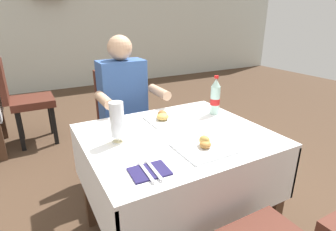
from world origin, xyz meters
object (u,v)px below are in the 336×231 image
Objects in this scene: cola_bottle_primary at (215,97)px; napkin_cutlery_set at (149,171)px; plate_far_diner at (164,118)px; beer_glass_left at (117,121)px; main_dining_table at (176,160)px; chair_far_diner_seat at (127,119)px; plate_near_camera at (203,147)px; seated_diner_far at (126,106)px; background_chair_right at (22,97)px.

cola_bottle_primary reaches higher than napkin_cutlery_set.
plate_far_diner is 1.21× the size of napkin_cutlery_set.
main_dining_table is at bearing -10.18° from beer_glass_left.
chair_far_diner_seat is 0.90m from beer_glass_left.
plate_near_camera is (0.02, -1.06, 0.21)m from chair_far_diner_seat.
chair_far_diner_seat is 5.04× the size of napkin_cutlery_set.
plate_near_camera is at bearing -86.13° from seated_diner_far.
seated_diner_far reaches higher than main_dining_table.
main_dining_table is 0.29m from plate_far_diner.
plate_near_camera is 1.14× the size of beer_glass_left.
napkin_cutlery_set is at bearing -105.31° from chair_far_diner_seat.
plate_far_diner is 0.62m from napkin_cutlery_set.
seated_diner_far reaches higher than plate_near_camera.
seated_diner_far is at bearing 66.78° from beer_glass_left.
cola_bottle_primary is at bearing 45.82° from plate_near_camera.
beer_glass_left is (-0.33, -0.78, 0.32)m from chair_far_diner_seat.
cola_bottle_primary is (0.40, 0.17, 0.29)m from main_dining_table.
seated_diner_far is (-0.04, -0.11, 0.16)m from chair_far_diner_seat.
chair_far_diner_seat is 4.17× the size of plate_far_diner.
chair_far_diner_seat is 1.42m from background_chair_right.
beer_glass_left is at bearing -113.22° from seated_diner_far.
background_chair_right is at bearing 119.15° from seated_diner_far.
cola_bottle_primary is at bearing -51.47° from seated_diner_far.
plate_far_diner is (0.04, -0.62, 0.22)m from chair_far_diner_seat.
beer_glass_left is at bearing 93.22° from napkin_cutlery_set.
main_dining_table is at bearing -157.78° from cola_bottle_primary.
beer_glass_left reaches higher than chair_far_diner_seat.
background_chair_right is (-0.73, 1.30, -0.16)m from seated_diner_far.
chair_far_diner_seat is 4.30× the size of beer_glass_left.
plate_near_camera is 1.11× the size of plate_far_diner.
beer_glass_left is 2.04m from background_chair_right.
chair_far_diner_seat is 3.77× the size of plate_near_camera.
beer_glass_left is (-0.35, 0.29, 0.11)m from plate_near_camera.
chair_far_diner_seat is 0.84m from cola_bottle_primary.
cola_bottle_primary reaches higher than chair_far_diner_seat.
chair_far_diner_seat reaches higher than napkin_cutlery_set.
background_chair_right is at bearing 101.20° from napkin_cutlery_set.
main_dining_table is 0.53m from cola_bottle_primary.
napkin_cutlery_set is at bearing -104.64° from seated_diner_far.
plate_near_camera is 0.27× the size of background_chair_right.
chair_far_diner_seat is at bearing 68.66° from seated_diner_far.
seated_diner_far is at bearing 93.87° from plate_near_camera.
plate_near_camera is at bearing -88.82° from chair_far_diner_seat.
seated_diner_far is 1.50m from background_chair_right.
cola_bottle_primary reaches higher than plate_near_camera.
napkin_cutlery_set is at bearing -168.88° from plate_near_camera.
napkin_cutlery_set is at bearing -86.78° from beer_glass_left.
chair_far_diner_seat is at bearing 74.69° from napkin_cutlery_set.
plate_near_camera is 2.40m from background_chair_right.
main_dining_table is 5.38× the size of napkin_cutlery_set.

